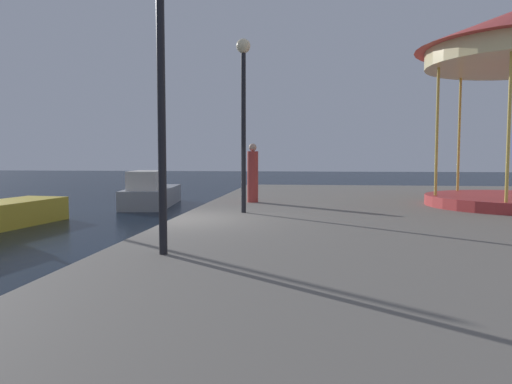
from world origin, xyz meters
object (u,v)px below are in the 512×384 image
Objects in this scene: lamp_post_mid_promenade at (160,38)px; lamp_post_far_end at (243,95)px; motorboat_grey at (151,193)px; person_by_the_water at (253,175)px.

lamp_post_mid_promenade reaches higher than lamp_post_far_end.
lamp_post_far_end is at bearing -58.87° from motorboat_grey.
person_by_the_water is at bearing -48.98° from motorboat_grey.
lamp_post_far_end reaches higher than person_by_the_water.
lamp_post_mid_promenade is at bearing -71.01° from motorboat_grey.
lamp_post_far_end is 3.56m from person_by_the_water.
motorboat_grey is 3.03× the size of person_by_the_water.
lamp_post_far_end is (0.44, 5.46, -0.15)m from lamp_post_mid_promenade.
lamp_post_mid_promenade is (4.96, -14.41, 3.34)m from motorboat_grey.
motorboat_grey is 1.27× the size of lamp_post_far_end.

